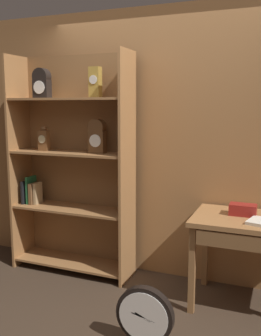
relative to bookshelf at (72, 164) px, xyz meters
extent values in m
cube|color=#9E6B3D|center=(0.99, 0.25, 0.20)|extent=(4.80, 0.05, 2.60)
cube|color=#9E6B3D|center=(-0.60, -0.05, -0.01)|extent=(0.02, 0.38, 2.18)
cube|color=#9E6B3D|center=(0.63, -0.05, -0.01)|extent=(0.03, 0.38, 2.18)
cube|color=brown|center=(0.01, 0.14, -0.01)|extent=(1.25, 0.01, 2.18)
cube|color=#9E6B3D|center=(0.01, -0.05, -1.01)|extent=(1.20, 0.36, 0.02)
cube|color=#9E6B3D|center=(0.01, -0.05, -0.44)|extent=(1.20, 0.36, 0.02)
cube|color=#9E6B3D|center=(0.01, -0.05, 0.12)|extent=(1.20, 0.36, 0.02)
cube|color=#9E6B3D|center=(0.01, -0.05, 0.65)|extent=(1.20, 0.36, 0.02)
cube|color=black|center=(-0.29, -0.05, 0.75)|extent=(0.17, 0.10, 0.18)
cylinder|color=black|center=(-0.29, -0.05, 0.86)|extent=(0.17, 0.10, 0.17)
cylinder|color=white|center=(-0.29, -0.10, 0.76)|extent=(0.13, 0.01, 0.13)
cube|color=brown|center=(-0.28, -0.06, 0.23)|extent=(0.11, 0.07, 0.20)
sphere|color=brown|center=(-0.28, -0.06, 0.36)|extent=(0.07, 0.07, 0.07)
cylinder|color=#C6B78C|center=(-0.28, -0.10, 0.25)|extent=(0.08, 0.01, 0.08)
cube|color=#B28C38|center=(0.29, -0.02, 0.80)|extent=(0.11, 0.08, 0.28)
cylinder|color=silver|center=(0.29, -0.07, 0.82)|extent=(0.08, 0.01, 0.08)
cube|color=brown|center=(0.31, -0.04, 0.24)|extent=(0.16, 0.09, 0.21)
cylinder|color=brown|center=(0.31, -0.04, 0.38)|extent=(0.16, 0.09, 0.16)
cylinder|color=white|center=(0.31, -0.09, 0.26)|extent=(0.12, 0.01, 0.12)
cube|color=black|center=(-0.52, -0.06, -0.31)|extent=(0.02, 0.17, 0.24)
cube|color=#236638|center=(-0.48, -0.04, -0.29)|extent=(0.02, 0.17, 0.29)
cube|color=brown|center=(-0.43, -0.06, -0.32)|extent=(0.04, 0.14, 0.22)
cube|color=tan|center=(-0.39, -0.05, -0.32)|extent=(0.03, 0.12, 0.22)
cube|color=olive|center=(1.34, -0.40, -0.73)|extent=(0.05, 0.05, 0.73)
cube|color=olive|center=(1.34, 0.14, -0.73)|extent=(0.05, 0.05, 0.73)
cube|color=brown|center=(1.85, -0.43, -0.43)|extent=(0.96, 0.03, 0.12)
cube|color=maroon|center=(1.68, -0.07, -0.28)|extent=(0.22, 0.13, 0.09)
cube|color=silver|center=(1.83, -0.25, -0.31)|extent=(0.21, 0.25, 0.02)
cylinder|color=black|center=(1.15, -0.99, -0.85)|extent=(0.41, 0.06, 0.41)
cylinder|color=silver|center=(1.15, -1.02, -0.85)|extent=(0.36, 0.01, 0.36)
cube|color=black|center=(1.15, -1.02, -0.85)|extent=(0.12, 0.01, 0.06)
cube|color=black|center=(1.15, -1.03, -0.85)|extent=(0.17, 0.01, 0.05)
camera|label=1|loc=(1.98, -3.31, 0.58)|focal=41.06mm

